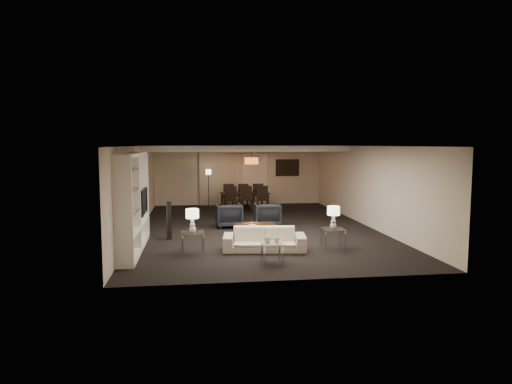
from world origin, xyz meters
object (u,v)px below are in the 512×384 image
object	(u,v)px
armchair_right	(267,215)
vase_amber	(131,184)
armchair_left	(229,215)
vase_blue	(126,210)
sofa	(264,239)
side_table_left	(193,243)
table_lamp_right	(333,218)
dining_table	(245,201)
side_table_right	(333,239)
floor_speaker	(169,220)
chair_fl	(228,195)
chair_fm	(243,195)
chair_nr	(262,199)
pendant_light	(251,161)
chair_nm	(247,199)
table_lamp_left	(192,221)
chair_nl	(231,199)
floor_lamp	(209,188)
television	(139,201)
marble_table	(272,253)
chair_fr	(258,195)

from	to	relation	value
armchair_right	vase_amber	size ratio (longest dim) A/B	4.70
armchair_left	vase_blue	bearing A→B (deg)	54.72
sofa	vase_blue	distance (m)	3.29
side_table_left	table_lamp_right	size ratio (longest dim) A/B	0.97
vase_blue	dining_table	distance (m)	8.59
side_table_right	floor_speaker	world-z (taller)	floor_speaker
sofa	table_lamp_right	size ratio (longest dim) A/B	3.53
chair_fl	dining_table	bearing A→B (deg)	133.30
chair_fm	chair_fl	bearing A→B (deg)	3.93
armchair_right	chair_fl	size ratio (longest dim) A/B	0.83
armchair_right	chair_nr	distance (m)	3.19
armchair_left	floor_speaker	bearing A→B (deg)	39.29
pendant_light	chair_nm	bearing A→B (deg)	-144.71
floor_speaker	armchair_left	bearing A→B (deg)	27.10
vase_amber	dining_table	distance (m)	7.89
side_table_left	chair_nm	xyz separation A→B (m)	(2.03, 6.47, 0.23)
pendant_light	chair_fl	world-z (taller)	pendant_light
table_lamp_right	vase_amber	distance (m)	4.87
vase_blue	chair_fl	xyz separation A→B (m)	(2.81, 8.49, -0.67)
table_lamp_left	chair_nm	world-z (taller)	table_lamp_left
chair_nr	chair_fm	size ratio (longest dim) A/B	1.00
side_table_left	chair_nl	distance (m)	6.63
pendant_light	armchair_left	size ratio (longest dim) A/B	0.65
side_table_left	floor_lamp	bearing A→B (deg)	85.47
floor_speaker	chair_fm	xyz separation A→B (m)	(2.66, 6.07, -0.03)
side_table_right	chair_fm	distance (m)	7.89
chair_nr	chair_nl	bearing A→B (deg)	-172.39
television	floor_speaker	world-z (taller)	television
pendant_light	side_table_right	size ratio (longest dim) A/B	0.97
vase_blue	chair_nl	world-z (taller)	vase_blue
marble_table	chair_fm	size ratio (longest dim) A/B	0.46
pendant_light	sofa	xyz separation A→B (m)	(-0.52, -6.61, -1.64)
table_lamp_right	chair_nl	size ratio (longest dim) A/B	0.57
chair_nr	vase_blue	bearing A→B (deg)	-111.58
table_lamp_right	chair_fr	bearing A→B (deg)	95.69
chair_nr	side_table_right	bearing A→B (deg)	-75.57
table_lamp_right	chair_fl	size ratio (longest dim) A/B	0.57
pendant_light	chair_fr	bearing A→B (deg)	70.79
sofa	marble_table	bearing A→B (deg)	-82.45
armchair_right	vase_blue	size ratio (longest dim) A/B	4.30
side_table_left	table_lamp_right	xyz separation A→B (m)	(3.40, 0.00, 0.53)
table_lamp_right	table_lamp_left	bearing A→B (deg)	180.00
armchair_right	vase_amber	xyz separation A→B (m)	(-3.69, -3.17, 1.28)
dining_table	sofa	bearing A→B (deg)	-100.28
side_table_right	armchair_left	bearing A→B (deg)	124.88
vase_amber	chair_nl	world-z (taller)	vase_amber
pendant_light	side_table_right	bearing A→B (deg)	-79.89
chair_fr	side_table_right	bearing A→B (deg)	98.91
table_lamp_right	chair_fl	bearing A→B (deg)	104.25
sofa	armchair_right	bearing A→B (deg)	87.24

